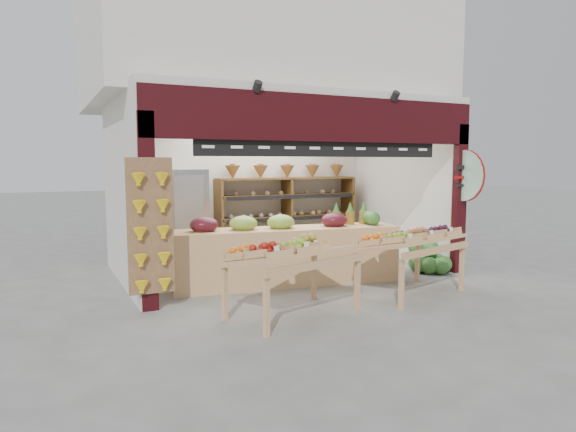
# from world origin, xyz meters

# --- Properties ---
(ground) EXTENTS (60.00, 60.00, 0.00)m
(ground) POSITION_xyz_m (0.00, 0.00, 0.00)
(ground) COLOR slate
(ground) RESTS_ON ground
(shop_structure) EXTENTS (6.36, 5.12, 5.40)m
(shop_structure) POSITION_xyz_m (0.00, 1.61, 3.92)
(shop_structure) COLOR silver
(shop_structure) RESTS_ON ground
(banana_board) EXTENTS (0.60, 0.15, 1.80)m
(banana_board) POSITION_xyz_m (-2.73, -1.17, 1.12)
(banana_board) COLOR olive
(banana_board) RESTS_ON ground
(gift_sign) EXTENTS (0.04, 0.93, 0.92)m
(gift_sign) POSITION_xyz_m (2.75, -1.15, 1.75)
(gift_sign) COLOR #B5E4C8
(gift_sign) RESTS_ON ground
(back_shelving) EXTENTS (3.13, 0.51, 1.92)m
(back_shelving) POSITION_xyz_m (0.77, 1.94, 1.19)
(back_shelving) COLOR brown
(back_shelving) RESTS_ON ground
(refrigerator) EXTENTS (0.84, 0.84, 1.85)m
(refrigerator) POSITION_xyz_m (-1.50, 1.84, 0.93)
(refrigerator) COLOR #B1B4B8
(refrigerator) RESTS_ON ground
(cardboard_stack) EXTENTS (1.06, 0.84, 0.70)m
(cardboard_stack) POSITION_xyz_m (-1.35, 0.87, 0.26)
(cardboard_stack) COLOR beige
(cardboard_stack) RESTS_ON ground
(mid_counter) EXTENTS (3.77, 1.27, 1.15)m
(mid_counter) POSITION_xyz_m (-0.46, -0.53, 0.51)
(mid_counter) COLOR tan
(mid_counter) RESTS_ON ground
(display_table_left) EXTENTS (1.87, 1.35, 1.07)m
(display_table_left) POSITION_xyz_m (-1.24, -2.12, 0.83)
(display_table_left) COLOR tan
(display_table_left) RESTS_ON ground
(display_table_right) EXTENTS (1.84, 1.32, 1.05)m
(display_table_right) POSITION_xyz_m (0.97, -1.91, 0.83)
(display_table_right) COLOR tan
(display_table_right) RESTS_ON ground
(watermelon_pile) EXTENTS (0.80, 0.77, 0.59)m
(watermelon_pile) POSITION_xyz_m (2.30, -0.83, 0.22)
(watermelon_pile) COLOR #1F521B
(watermelon_pile) RESTS_ON ground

